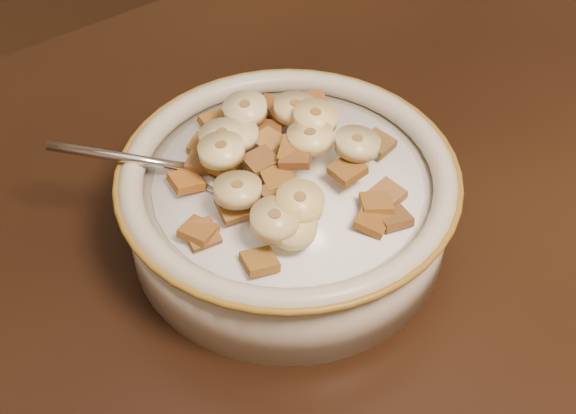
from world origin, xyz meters
TOP-DOWN VIEW (x-y plane):
  - cereal_bowl at (0.14, 0.11)m, footprint 0.22×0.22m
  - milk at (0.14, 0.11)m, footprint 0.19×0.19m
  - spoon at (0.11, 0.14)m, footprint 0.07×0.07m
  - cereal_square_0 at (0.15, 0.18)m, footprint 0.03×0.03m
  - cereal_square_1 at (0.06, 0.10)m, footprint 0.03×0.03m
  - cereal_square_2 at (0.14, 0.14)m, footprint 0.02×0.02m
  - cereal_square_3 at (0.13, 0.19)m, footprint 0.02×0.02m
  - cereal_square_4 at (0.11, 0.09)m, footprint 0.02×0.02m
  - cereal_square_5 at (0.14, 0.11)m, footprint 0.03×0.03m
  - cereal_square_6 at (0.09, 0.11)m, footprint 0.02×0.02m
  - cereal_square_7 at (0.06, 0.10)m, footprint 0.02×0.02m
  - cereal_square_8 at (0.17, 0.06)m, footprint 0.03×0.03m
  - cereal_square_9 at (0.08, 0.15)m, footprint 0.02×0.02m
  - cereal_square_10 at (0.17, 0.09)m, footprint 0.02×0.02m
  - cereal_square_11 at (0.17, 0.16)m, footprint 0.03×0.02m
  - cereal_square_12 at (0.10, 0.16)m, footprint 0.03×0.03m
  - cereal_square_13 at (0.12, 0.12)m, footprint 0.02×0.02m
  - cereal_square_14 at (0.08, 0.06)m, footprint 0.02×0.02m
  - cereal_square_15 at (0.16, 0.05)m, footprint 0.03×0.03m
  - cereal_square_16 at (0.11, 0.09)m, footprint 0.02×0.03m
  - cereal_square_17 at (0.17, 0.18)m, footprint 0.03×0.03m
  - cereal_square_18 at (0.18, 0.06)m, footprint 0.02×0.02m
  - cereal_square_19 at (0.11, 0.18)m, footprint 0.03×0.03m
  - cereal_square_20 at (0.12, 0.10)m, footprint 0.02×0.02m
  - cereal_square_21 at (0.17, 0.04)m, footprint 0.02×0.03m
  - cereal_square_22 at (0.14, 0.11)m, footprint 0.03×0.03m
  - cereal_square_23 at (0.11, 0.15)m, footprint 0.03×0.03m
  - cereal_square_24 at (0.10, 0.14)m, footprint 0.02×0.03m
  - cereal_square_25 at (0.15, 0.15)m, footprint 0.03×0.03m
  - cereal_square_26 at (0.13, 0.08)m, footprint 0.03×0.03m
  - cereal_square_27 at (0.20, 0.17)m, footprint 0.03×0.03m
  - cereal_square_28 at (0.21, 0.10)m, footprint 0.02×0.02m
  - banana_slice_0 at (0.16, 0.11)m, footprint 0.04×0.04m
  - banana_slice_1 at (0.12, 0.07)m, footprint 0.04×0.04m
  - banana_slice_2 at (0.17, 0.13)m, footprint 0.03×0.03m
  - banana_slice_3 at (0.12, 0.15)m, footprint 0.04×0.04m
  - banana_slice_4 at (0.17, 0.15)m, footprint 0.04×0.04m
  - banana_slice_5 at (0.10, 0.14)m, footprint 0.04×0.04m
  - banana_slice_6 at (0.09, 0.11)m, footprint 0.04×0.04m
  - banana_slice_7 at (0.18, 0.10)m, footprint 0.04×0.04m
  - banana_slice_8 at (0.14, 0.17)m, footprint 0.04×0.04m
  - banana_slice_9 at (0.11, 0.07)m, footprint 0.04×0.04m
  - banana_slice_10 at (0.11, 0.16)m, footprint 0.04×0.04m
  - banana_slice_11 at (0.10, 0.07)m, footprint 0.04×0.04m

SIDE VIEW (x-z plane):
  - cereal_bowl at x=0.14m, z-range 0.75..0.80m
  - milk at x=0.14m, z-range 0.80..0.81m
  - spoon at x=0.11m, z-range 0.80..0.82m
  - cereal_square_21 at x=0.17m, z-range 0.80..0.81m
  - cereal_square_19 at x=0.11m, z-range 0.81..0.81m
  - cereal_square_3 at x=0.13m, z-range 0.80..0.82m
  - cereal_square_7 at x=0.06m, z-range 0.80..0.82m
  - cereal_square_14 at x=0.08m, z-range 0.80..0.82m
  - cereal_square_18 at x=0.18m, z-range 0.81..0.81m
  - cereal_square_0 at x=0.15m, z-range 0.80..0.82m
  - cereal_square_15 at x=0.16m, z-range 0.81..0.82m
  - cereal_square_17 at x=0.17m, z-range 0.81..0.82m
  - cereal_square_1 at x=0.06m, z-range 0.81..0.82m
  - cereal_square_9 at x=0.08m, z-range 0.81..0.82m
  - cereal_square_27 at x=0.20m, z-range 0.81..0.82m
  - cereal_square_8 at x=0.17m, z-range 0.81..0.82m
  - cereal_square_12 at x=0.10m, z-range 0.81..0.82m
  - cereal_square_28 at x=0.21m, z-range 0.81..0.82m
  - cereal_square_6 at x=0.09m, z-range 0.81..0.82m
  - cereal_square_11 at x=0.17m, z-range 0.81..0.82m
  - cereal_square_24 at x=0.10m, z-range 0.81..0.82m
  - cereal_square_23 at x=0.11m, z-range 0.81..0.82m
  - cereal_square_16 at x=0.11m, z-range 0.81..0.82m
  - cereal_square_26 at x=0.13m, z-range 0.82..0.82m
  - cereal_square_25 at x=0.15m, z-range 0.82..0.82m
  - cereal_square_10 at x=0.17m, z-range 0.82..0.83m
  - cereal_square_2 at x=0.14m, z-range 0.82..0.83m
  - cereal_square_4 at x=0.11m, z-range 0.82..0.83m
  - banana_slice_9 at x=0.11m, z-range 0.81..0.83m
  - cereal_square_20 at x=0.12m, z-range 0.82..0.83m
  - cereal_square_13 at x=0.12m, z-range 0.82..0.83m
  - banana_slice_6 at x=0.09m, z-range 0.82..0.83m
  - banana_slice_3 at x=0.12m, z-range 0.82..0.83m
  - banana_slice_4 at x=0.17m, z-range 0.82..0.83m
  - banana_slice_10 at x=0.11m, z-range 0.82..0.84m
  - banana_slice_11 at x=0.10m, z-range 0.82..0.84m
  - banana_slice_7 at x=0.18m, z-range 0.82..0.84m
  - banana_slice_8 at x=0.14m, z-range 0.82..0.84m
  - banana_slice_1 at x=0.12m, z-range 0.82..0.84m
  - cereal_square_22 at x=0.14m, z-range 0.83..0.84m
  - cereal_square_5 at x=0.14m, z-range 0.83..0.84m
  - banana_slice_5 at x=0.10m, z-range 0.83..0.84m
  - banana_slice_0 at x=0.16m, z-range 0.83..0.84m
  - banana_slice_2 at x=0.17m, z-range 0.83..0.84m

